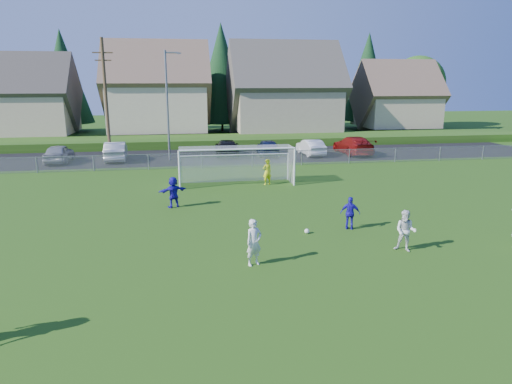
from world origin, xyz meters
TOP-DOWN VIEW (x-y plane):
  - ground at (0.00, 0.00)m, footprint 160.00×160.00m
  - asphalt_lot at (0.00, 27.50)m, footprint 60.00×60.00m
  - grass_embankment at (0.00, 35.00)m, footprint 70.00×6.00m
  - soccer_ball at (1.90, 5.61)m, footprint 0.22×0.22m
  - player_white_a at (-0.98, 2.50)m, footprint 0.75×0.64m
  - player_white_b at (5.17, 2.92)m, footprint 1.04×1.00m
  - player_blue_a at (4.01, 5.91)m, footprint 0.96×0.68m
  - player_blue_b at (-3.99, 10.98)m, footprint 1.62×1.03m
  - goalkeeper at (1.96, 15.50)m, footprint 0.72×0.59m
  - car_a at (-13.50, 26.38)m, footprint 1.80×4.42m
  - car_b at (-8.99, 26.72)m, footprint 1.99×4.91m
  - car_d at (0.56, 27.53)m, footprint 2.29×5.10m
  - car_e at (4.19, 26.99)m, footprint 2.03×4.48m
  - car_f at (8.11, 26.73)m, footprint 1.76×4.41m
  - car_g at (12.11, 26.64)m, footprint 2.40×5.68m
  - soccer_goal at (0.00, 16.05)m, footprint 7.42×1.90m
  - chainlink_fence at (0.00, 22.00)m, footprint 52.06×0.06m
  - streetlight at (-4.45, 26.00)m, footprint 1.38×0.18m
  - utility_pole at (-9.50, 27.00)m, footprint 1.60×0.26m
  - houses_row at (1.97, 42.46)m, footprint 53.90×11.45m
  - tree_row at (1.04, 48.74)m, footprint 65.98×12.36m

SIDE VIEW (x-z plane):
  - ground at x=0.00m, z-range 0.00..0.00m
  - asphalt_lot at x=0.00m, z-range 0.01..0.01m
  - soccer_ball at x=1.90m, z-range 0.00..0.22m
  - grass_embankment at x=0.00m, z-range 0.00..0.80m
  - chainlink_fence at x=0.00m, z-range 0.03..1.23m
  - car_f at x=8.11m, z-range 0.00..1.42m
  - car_d at x=0.56m, z-range 0.00..1.45m
  - car_e at x=4.19m, z-range 0.00..1.49m
  - car_a at x=-13.50m, z-range 0.00..1.50m
  - player_blue_a at x=4.01m, z-range 0.00..1.52m
  - car_b at x=-8.99m, z-range 0.00..1.58m
  - car_g at x=12.11m, z-range 0.00..1.63m
  - player_blue_b at x=-3.99m, z-range 0.00..1.67m
  - player_white_b at x=5.17m, z-range 0.00..1.68m
  - goalkeeper at x=1.96m, z-range 0.00..1.69m
  - player_white_a at x=-0.98m, z-range 0.00..1.75m
  - soccer_goal at x=0.00m, z-range 0.38..2.88m
  - streetlight at x=-4.45m, z-range 0.34..9.34m
  - utility_pole at x=-9.50m, z-range 0.15..10.15m
  - tree_row at x=1.04m, z-range 0.01..13.81m
  - houses_row at x=1.97m, z-range 0.69..13.97m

